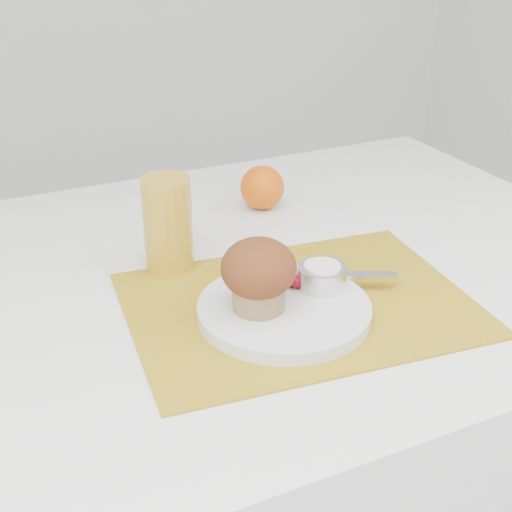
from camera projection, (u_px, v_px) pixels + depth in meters
name	position (u px, v px, depth m)	size (l,w,h in m)	color
table	(230.00, 474.00, 1.16)	(1.20, 0.80, 0.75)	white
placemat	(299.00, 304.00, 0.90)	(0.43, 0.31, 0.00)	#AB8617
plate	(284.00, 310.00, 0.87)	(0.21, 0.21, 0.02)	silver
ramekin	(322.00, 276.00, 0.90)	(0.06, 0.06, 0.03)	silver
cream	(322.00, 267.00, 0.90)	(0.05, 0.05, 0.01)	white
raspberry_near	(288.00, 279.00, 0.90)	(0.02, 0.02, 0.02)	#540215
raspberry_far	(297.00, 282.00, 0.90)	(0.02, 0.02, 0.02)	#5C020A
butter_knife	(324.00, 275.00, 0.93)	(0.19, 0.02, 0.00)	silver
orange	(262.00, 188.00, 1.17)	(0.07, 0.07, 0.07)	#E75C08
juice_glass	(168.00, 225.00, 0.97)	(0.07, 0.07, 0.13)	gold
muffin	(259.00, 273.00, 0.84)	(0.09, 0.09, 0.09)	#997B4A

